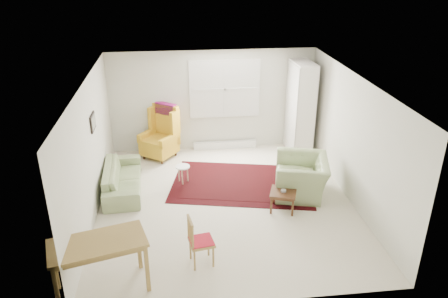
{
  "coord_description": "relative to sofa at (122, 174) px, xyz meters",
  "views": [
    {
      "loc": [
        -0.91,
        -7.47,
        4.58
      ],
      "look_at": [
        0.0,
        0.3,
        1.05
      ],
      "focal_mm": 35.0,
      "sensor_mm": 36.0,
      "label": 1
    }
  ],
  "objects": [
    {
      "name": "desk",
      "position": [
        -0.02,
        -3.01,
        0.05
      ],
      "size": [
        1.48,
        1.01,
        0.85
      ],
      "primitive_type": null,
      "rotation": [
        0.0,
        0.0,
        0.27
      ],
      "color": "olive",
      "rests_on": "ground"
    },
    {
      "name": "desk_chair",
      "position": [
        1.48,
        -2.57,
        0.05
      ],
      "size": [
        0.43,
        0.43,
        0.86
      ],
      "primitive_type": null,
      "rotation": [
        0.0,
        0.0,
        1.75
      ],
      "color": "olive",
      "rests_on": "ground"
    },
    {
      "name": "wingback_chair",
      "position": [
        0.73,
        1.54,
        0.27
      ],
      "size": [
        1.07,
        1.07,
        1.29
      ],
      "primitive_type": null,
      "rotation": [
        0.0,
        0.0,
        -0.64
      ],
      "color": "gold",
      "rests_on": "ground"
    },
    {
      "name": "rug",
      "position": [
        2.53,
        -0.04,
        -0.36
      ],
      "size": [
        3.34,
        2.52,
        0.03
      ],
      "primitive_type": null,
      "rotation": [
        0.0,
        0.0,
        -0.21
      ],
      "color": "black",
      "rests_on": "ground"
    },
    {
      "name": "coffee_table",
      "position": [
        3.15,
        -1.14,
        -0.18
      ],
      "size": [
        0.61,
        0.61,
        0.4
      ],
      "primitive_type": null,
      "rotation": [
        0.0,
        0.0,
        -0.33
      ],
      "color": "#492916",
      "rests_on": "ground"
    },
    {
      "name": "cabinet",
      "position": [
        4.18,
        1.51,
        0.75
      ],
      "size": [
        0.52,
        0.93,
        2.26
      ],
      "primitive_type": null,
      "rotation": [
        0.0,
        0.0,
        0.05
      ],
      "color": "white",
      "rests_on": "ground"
    },
    {
      "name": "room",
      "position": [
        2.1,
        -0.57,
        0.88
      ],
      "size": [
        5.04,
        5.54,
        2.51
      ],
      "color": "beige",
      "rests_on": "ground"
    },
    {
      "name": "stool",
      "position": [
        1.26,
        0.16,
        -0.17
      ],
      "size": [
        0.4,
        0.4,
        0.41
      ],
      "primitive_type": null,
      "rotation": [
        0.0,
        0.0,
        0.38
      ],
      "color": "white",
      "rests_on": "ground"
    },
    {
      "name": "sofa",
      "position": [
        0.0,
        0.0,
        0.0
      ],
      "size": [
        0.83,
        1.9,
        0.75
      ],
      "primitive_type": "imported",
      "rotation": [
        0.0,
        0.0,
        1.62
      ],
      "color": "gray",
      "rests_on": "ground"
    },
    {
      "name": "armchair",
      "position": [
        3.67,
        -0.56,
        0.08
      ],
      "size": [
        1.28,
        1.39,
        0.92
      ],
      "primitive_type": "imported",
      "rotation": [
        0.0,
        0.0,
        -1.81
      ],
      "color": "gray",
      "rests_on": "ground"
    }
  ]
}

